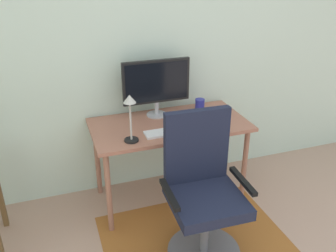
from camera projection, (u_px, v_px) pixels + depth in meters
wall_back at (168, 46)px, 3.21m from camera, size 6.00×0.10×2.60m
area_rug at (198, 245)px, 2.81m from camera, size 1.41×1.17×0.01m
desk at (169, 132)px, 3.09m from camera, size 1.31×0.67×0.75m
monitor at (156, 83)px, 3.08m from camera, size 0.59×0.18×0.50m
keyboard at (171, 131)px, 2.89m from camera, size 0.43×0.13×0.02m
computer_mouse at (204, 123)px, 3.02m from camera, size 0.06×0.10×0.03m
coffee_cup at (200, 105)px, 3.30m from camera, size 0.09×0.09×0.10m
cell_phone at (224, 126)px, 3.00m from camera, size 0.12×0.16×0.01m
desk_lamp at (130, 111)px, 2.66m from camera, size 0.11×0.11×0.37m
office_chair at (203, 200)px, 2.58m from camera, size 0.59×0.54×1.09m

